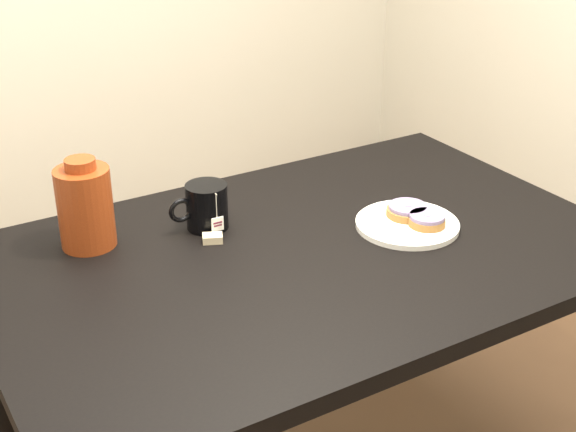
{
  "coord_description": "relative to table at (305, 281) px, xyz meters",
  "views": [
    {
      "loc": [
        -0.84,
        -1.33,
        1.6
      ],
      "look_at": [
        -0.01,
        0.06,
        0.81
      ],
      "focal_mm": 50.0,
      "sensor_mm": 36.0,
      "label": 1
    }
  ],
  "objects": [
    {
      "name": "bagel_front",
      "position": [
        0.29,
        -0.07,
        0.11
      ],
      "size": [
        0.12,
        0.12,
        0.03
      ],
      "color": "brown",
      "rests_on": "plate"
    },
    {
      "name": "table",
      "position": [
        0.0,
        0.0,
        0.0
      ],
      "size": [
        1.4,
        0.9,
        0.75
      ],
      "color": "black",
      "rests_on": "ground_plane"
    },
    {
      "name": "bagel_package",
      "position": [
        -0.41,
        0.27,
        0.18
      ],
      "size": [
        0.12,
        0.12,
        0.21
      ],
      "rotation": [
        0.0,
        0.0,
        -0.02
      ],
      "color": "#601F0C",
      "rests_on": "table"
    },
    {
      "name": "teabag_pouch",
      "position": [
        -0.16,
        0.13,
        0.09
      ],
      "size": [
        0.05,
        0.05,
        0.02
      ],
      "primitive_type": "cube",
      "rotation": [
        0.0,
        0.0,
        -0.41
      ],
      "color": "#C6B793",
      "rests_on": "table"
    },
    {
      "name": "bagel_back",
      "position": [
        0.28,
        -0.01,
        0.11
      ],
      "size": [
        0.1,
        0.1,
        0.03
      ],
      "color": "brown",
      "rests_on": "plate"
    },
    {
      "name": "mug",
      "position": [
        -0.14,
        0.21,
        0.14
      ],
      "size": [
        0.14,
        0.1,
        0.11
      ],
      "rotation": [
        0.0,
        0.0,
        -0.01
      ],
      "color": "black",
      "rests_on": "table"
    },
    {
      "name": "plate",
      "position": [
        0.26,
        -0.03,
        0.09
      ],
      "size": [
        0.24,
        0.24,
        0.02
      ],
      "color": "white",
      "rests_on": "table"
    }
  ]
}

